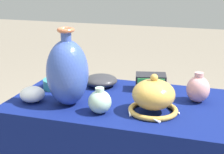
# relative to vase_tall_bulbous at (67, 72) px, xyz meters

# --- Properties ---
(display_table) EXTENTS (0.98, 0.59, 0.74)m
(display_table) POSITION_rel_vase_tall_bulbous_xyz_m (0.20, 0.10, -0.25)
(display_table) COLOR #38383D
(display_table) RESTS_ON ground_plane
(vase_tall_bulbous) EXTENTS (0.18, 0.18, 0.34)m
(vase_tall_bulbous) POSITION_rel_vase_tall_bulbous_xyz_m (0.00, 0.00, 0.00)
(vase_tall_bulbous) COLOR #3851A8
(vase_tall_bulbous) RESTS_ON display_table
(vase_dome_bell) EXTENTS (0.21, 0.22, 0.17)m
(vase_dome_bell) POSITION_rel_vase_tall_bulbous_xyz_m (0.38, 0.02, -0.08)
(vase_dome_bell) COLOR gold
(vase_dome_bell) RESTS_ON display_table
(mosaic_tile_box) EXTENTS (0.17, 0.13, 0.08)m
(mosaic_tile_box) POSITION_rel_vase_tall_bulbous_xyz_m (0.31, 0.30, -0.11)
(mosaic_tile_box) COLOR #232328
(mosaic_tile_box) RESTS_ON display_table
(pot_squat_teal) EXTENTS (0.14, 0.14, 0.05)m
(pot_squat_teal) POSITION_rel_vase_tall_bulbous_xyz_m (-0.15, 0.19, -0.12)
(pot_squat_teal) COLOR teal
(pot_squat_teal) RESTS_ON display_table
(bowl_shallow_charcoal) EXTENTS (0.17, 0.17, 0.06)m
(bowl_shallow_charcoal) POSITION_rel_vase_tall_bulbous_xyz_m (0.05, 0.28, -0.12)
(bowl_shallow_charcoal) COLOR #2D2D33
(bowl_shallow_charcoal) RESTS_ON display_table
(jar_round_rose) EXTENTS (0.10, 0.10, 0.14)m
(jar_round_rose) POSITION_rel_vase_tall_bulbous_xyz_m (0.54, 0.20, -0.09)
(jar_round_rose) COLOR #D19399
(jar_round_rose) RESTS_ON display_table
(jar_round_celadon) EXTENTS (0.10, 0.10, 0.11)m
(jar_round_celadon) POSITION_rel_vase_tall_bulbous_xyz_m (0.16, -0.05, -0.10)
(jar_round_celadon) COLOR #A8CCB7
(jar_round_celadon) RESTS_ON display_table
(bowl_shallow_porcelain) EXTENTS (0.11, 0.11, 0.07)m
(bowl_shallow_porcelain) POSITION_rel_vase_tall_bulbous_xyz_m (-0.17, -0.02, -0.11)
(bowl_shallow_porcelain) COLOR white
(bowl_shallow_porcelain) RESTS_ON display_table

